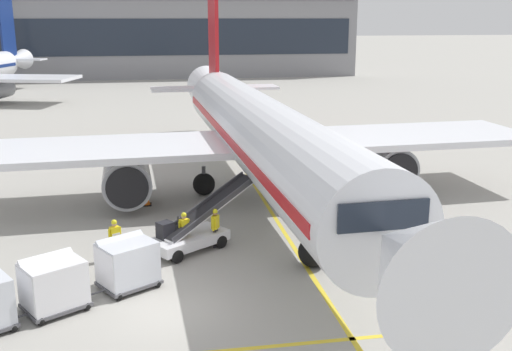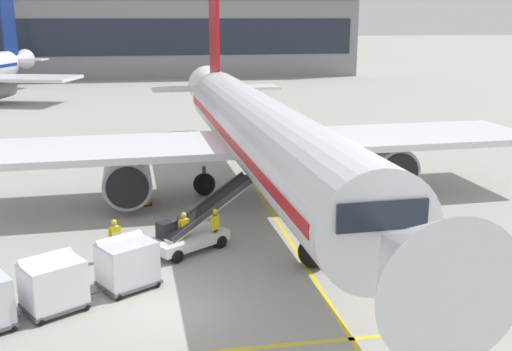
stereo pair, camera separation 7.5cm
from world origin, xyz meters
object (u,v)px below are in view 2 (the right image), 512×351
object	(u,v)px
parked_airplane	(259,134)
ground_crew_by_loader	(215,225)
baggage_cart_lead	(127,262)
belt_loader	(193,230)
ground_crew_wingwalker	(184,229)
ground_crew_by_carts	(115,237)
baggage_cart_second	(53,283)
safety_cone_engine_keepout	(146,199)
ground_crew_marshaller	(104,260)

from	to	relation	value
parked_airplane	ground_crew_by_loader	size ratio (longest dim) A/B	23.93
baggage_cart_lead	belt_loader	bearing A→B (deg)	52.13
ground_crew_by_loader	ground_crew_wingwalker	distance (m)	1.38
ground_crew_by_carts	belt_loader	bearing A→B (deg)	11.57
baggage_cart_lead	ground_crew_by_loader	bearing A→B (deg)	43.61
baggage_cart_lead	ground_crew_wingwalker	world-z (taller)	baggage_cart_lead
baggage_cart_second	baggage_cart_lead	bearing A→B (deg)	30.07
parked_airplane	ground_crew_wingwalker	bearing A→B (deg)	-121.23
safety_cone_engine_keepout	ground_crew_by_carts	bearing A→B (deg)	-99.27
ground_crew_wingwalker	safety_cone_engine_keepout	world-z (taller)	ground_crew_wingwalker
ground_crew_wingwalker	ground_crew_marshaller	bearing A→B (deg)	-137.42
parked_airplane	ground_crew_by_loader	world-z (taller)	parked_airplane
ground_crew_by_loader	ground_crew_by_carts	distance (m)	4.27
ground_crew_by_loader	parked_airplane	bearing A→B (deg)	66.17
baggage_cart_second	parked_airplane	bearing A→B (deg)	52.68
belt_loader	baggage_cart_second	world-z (taller)	belt_loader
ground_crew_marshaller	safety_cone_engine_keepout	size ratio (longest dim) A/B	2.64
baggage_cart_lead	ground_crew_by_loader	world-z (taller)	baggage_cart_lead
baggage_cart_lead	ground_crew_marshaller	xyz separation A→B (m)	(-0.85, 0.34, -0.00)
baggage_cart_lead	baggage_cart_second	distance (m)	2.79
parked_airplane	belt_loader	distance (m)	8.89
ground_crew_by_carts	safety_cone_engine_keepout	size ratio (longest dim) A/B	2.64
baggage_cart_second	ground_crew_wingwalker	bearing A→B (deg)	44.50
ground_crew_marshaller	ground_crew_wingwalker	distance (m)	4.26
ground_crew_wingwalker	belt_loader	bearing A→B (deg)	29.05
belt_loader	ground_crew_wingwalker	bearing A→B (deg)	-150.95
belt_loader	ground_crew_marshaller	distance (m)	4.69
ground_crew_by_loader	safety_cone_engine_keepout	world-z (taller)	ground_crew_by_loader
parked_airplane	baggage_cart_lead	xyz separation A→B (m)	(-6.88, -10.79, -2.55)
belt_loader	ground_crew_marshaller	bearing A→B (deg)	-138.68
baggage_cart_second	ground_crew_wingwalker	world-z (taller)	baggage_cart_second
belt_loader	baggage_cart_second	distance (m)	7.02
ground_crew_wingwalker	baggage_cart_second	bearing A→B (deg)	-135.50
ground_crew_by_carts	ground_crew_marshaller	size ratio (longest dim) A/B	1.00
belt_loader	baggage_cart_lead	bearing A→B (deg)	-127.87
safety_cone_engine_keepout	ground_crew_wingwalker	bearing A→B (deg)	-76.52
ground_crew_wingwalker	safety_cone_engine_keepout	distance (m)	7.13
parked_airplane	baggage_cart_lead	world-z (taller)	parked_airplane
baggage_cart_lead	baggage_cart_second	xyz separation A→B (m)	(-2.41, -1.40, 0.00)
baggage_cart_lead	ground_crew_by_loader	distance (m)	5.03
belt_loader	baggage_cart_second	size ratio (longest dim) A/B	1.88
parked_airplane	ground_crew_marshaller	world-z (taller)	parked_airplane
belt_loader	ground_crew_marshaller	size ratio (longest dim) A/B	2.96
ground_crew_marshaller	safety_cone_engine_keepout	world-z (taller)	ground_crew_marshaller
baggage_cart_lead	baggage_cart_second	bearing A→B (deg)	-149.93
baggage_cart_lead	parked_airplane	bearing A→B (deg)	57.49
belt_loader	baggage_cart_second	xyz separation A→B (m)	(-5.09, -4.83, 0.16)
baggage_cart_second	ground_crew_marshaller	distance (m)	2.34
ground_crew_wingwalker	safety_cone_engine_keepout	xyz separation A→B (m)	(-1.66, 6.91, -0.68)
ground_crew_wingwalker	safety_cone_engine_keepout	size ratio (longest dim) A/B	2.64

